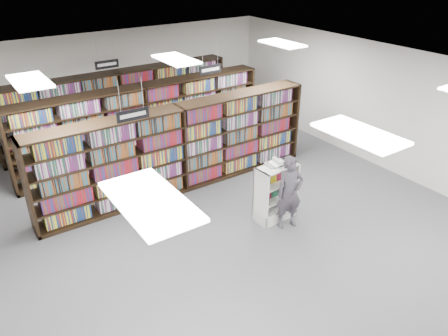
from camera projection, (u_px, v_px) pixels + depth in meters
floor at (228, 225)px, 9.35m from camera, size 12.00×12.00×0.00m
ceiling at (229, 79)px, 7.89m from camera, size 10.00×12.00×0.10m
wall_back at (115, 86)px, 13.04m from camera, size 10.00×0.10×3.20m
wall_right at (390, 110)px, 11.11m from camera, size 0.10×12.00×3.20m
bookshelf_row_near at (181, 148)px, 10.34m from camera, size 7.00×0.60×2.10m
bookshelf_row_mid at (145, 123)px, 11.82m from camera, size 7.00×0.60×2.10m
bookshelf_row_far at (120, 106)px, 13.07m from camera, size 7.00×0.60×2.10m
aisle_sign_left at (133, 114)px, 8.18m from camera, size 0.65×0.02×0.80m
aisle_sign_right at (210, 69)px, 11.15m from camera, size 0.65×0.02×0.80m
aisle_sign_center at (107, 64)px, 11.63m from camera, size 0.65×0.02×0.80m
troffer_front_left at (150, 201)px, 4.20m from camera, size 0.60×1.20×0.04m
troffer_front_center at (359, 134)px, 5.70m from camera, size 0.60×1.20×0.04m
troffer_back_left at (30, 81)px, 7.88m from camera, size 0.60×1.20×0.04m
troffer_back_center at (176, 59)px, 9.38m from camera, size 0.60×1.20×0.04m
troffer_back_right at (282, 43)px, 10.88m from camera, size 0.60×1.20×0.04m
endcap_display at (274, 199)px, 9.44m from camera, size 0.94×0.51×1.28m
open_book at (278, 162)px, 9.12m from camera, size 0.59×0.38×0.13m
shopper at (290, 192)px, 8.99m from camera, size 0.66×0.52×1.61m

